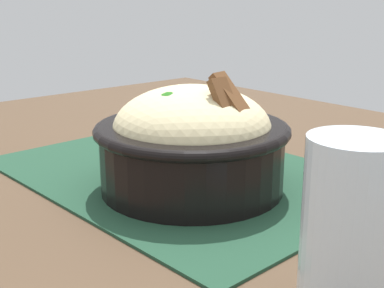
% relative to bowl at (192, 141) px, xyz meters
% --- Properties ---
extents(table, '(1.11, 0.96, 0.74)m').
position_rel_bowl_xyz_m(table, '(0.06, -0.04, -0.13)').
color(table, '#4C3826').
rests_on(table, ground_plane).
extents(placemat, '(0.43, 0.32, 0.00)m').
position_rel_bowl_xyz_m(placemat, '(0.05, -0.03, -0.05)').
color(placemat, '#1E422D').
rests_on(placemat, table).
extents(bowl, '(0.21, 0.21, 0.13)m').
position_rel_bowl_xyz_m(bowl, '(0.00, 0.00, 0.00)').
color(bowl, black).
rests_on(bowl, placemat).
extents(fork, '(0.04, 0.13, 0.00)m').
position_rel_bowl_xyz_m(fork, '(0.12, -0.04, -0.05)').
color(fork, '#B8B8B8').
rests_on(fork, placemat).
extents(drinking_glass, '(0.06, 0.06, 0.12)m').
position_rel_bowl_xyz_m(drinking_glass, '(-0.23, 0.06, -0.00)').
color(drinking_glass, silver).
rests_on(drinking_glass, table).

